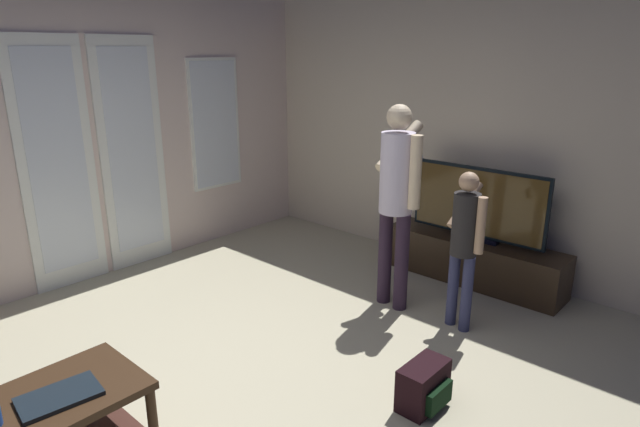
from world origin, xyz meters
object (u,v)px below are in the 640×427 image
person_adult (397,189)px  backpack (424,386)px  flat_screen_tv (478,204)px  person_child (465,237)px  laptop_closed (59,396)px  coffee_table (44,426)px  tv_stand (473,260)px

person_adult → backpack: (-0.98, -0.90, -0.85)m
flat_screen_tv → person_adult: (-0.87, 0.27, 0.25)m
person_child → laptop_closed: (-2.67, 0.64, -0.23)m
coffee_table → laptop_closed: size_ratio=2.59×
flat_screen_tv → person_child: bearing=-159.2°
backpack → laptop_closed: laptop_closed is taller
coffee_table → flat_screen_tv: flat_screen_tv is taller
person_child → laptop_closed: size_ratio=3.48×
backpack → coffee_table: bearing=150.2°
coffee_table → person_child: 2.85m
coffee_table → person_adult: 2.79m
coffee_table → backpack: size_ratio=2.69×
coffee_table → tv_stand: size_ratio=0.55×
person_adult → backpack: size_ratio=4.91×
backpack → laptop_closed: size_ratio=0.96×
coffee_table → backpack: coffee_table is taller
laptop_closed → backpack: bearing=-22.3°
coffee_table → backpack: (1.74, -0.99, -0.22)m
person_adult → laptop_closed: size_ratio=4.73×
tv_stand → person_adult: (-0.87, 0.27, 0.79)m
coffee_table → laptop_closed: (0.07, -0.05, 0.15)m
laptop_closed → person_adult: bearing=6.3°
coffee_table → person_adult: person_adult is taller
person_child → backpack: size_ratio=3.62×
flat_screen_tv → backpack: (-1.85, -0.63, -0.60)m
tv_stand → person_adult: 1.21m
tv_stand → laptop_closed: 3.54m
person_adult → flat_screen_tv: bearing=-17.1°
coffee_table → flat_screen_tv: bearing=-5.8°
tv_stand → flat_screen_tv: bearing=114.8°
tv_stand → person_adult: person_adult is taller
person_child → coffee_table: bearing=166.0°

